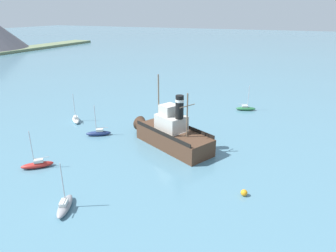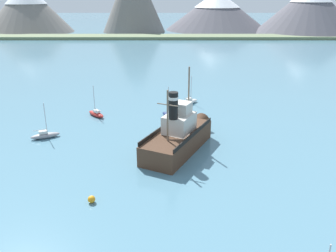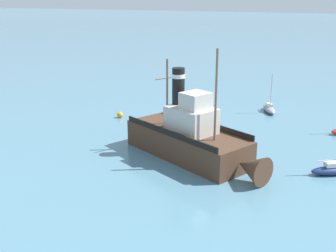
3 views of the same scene
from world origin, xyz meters
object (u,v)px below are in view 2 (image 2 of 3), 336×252
at_px(sailboat_grey, 44,135).
at_px(mooring_buoy, 91,199).
at_px(old_tugboat, 179,135).
at_px(sailboat_navy, 169,115).
at_px(sailboat_red, 96,114).
at_px(sailboat_white, 189,101).

distance_m(sailboat_grey, mooring_buoy, 18.21).
bearing_deg(old_tugboat, sailboat_navy, 95.69).
bearing_deg(sailboat_navy, sailboat_red, 176.33).
height_order(old_tugboat, sailboat_navy, old_tugboat).
bearing_deg(old_tugboat, sailboat_red, 135.67).
xyz_separation_m(sailboat_grey, sailboat_white, (20.33, 15.60, 0.00)).
height_order(sailboat_grey, sailboat_white, same).
height_order(sailboat_grey, mooring_buoy, sailboat_grey).
xyz_separation_m(sailboat_grey, sailboat_red, (5.19, 8.93, 0.00)).
bearing_deg(mooring_buoy, sailboat_red, 99.70).
bearing_deg(sailboat_white, sailboat_navy, -115.63).
bearing_deg(sailboat_red, sailboat_white, 23.77).
bearing_deg(sailboat_grey, old_tugboat, -11.11).
relative_size(sailboat_white, sailboat_navy, 1.00).
bearing_deg(sailboat_navy, sailboat_grey, -153.98).
xyz_separation_m(old_tugboat, mooring_buoy, (-8.55, -12.08, -1.48)).
bearing_deg(sailboat_red, sailboat_navy, -3.67).
distance_m(old_tugboat, sailboat_red, 17.88).
bearing_deg(mooring_buoy, sailboat_grey, 121.02).
bearing_deg(old_tugboat, sailboat_grey, 168.89).
xyz_separation_m(sailboat_white, mooring_buoy, (-10.94, -31.21, -0.07)).
distance_m(sailboat_red, mooring_buoy, 24.90).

